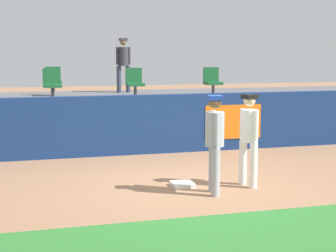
{
  "coord_description": "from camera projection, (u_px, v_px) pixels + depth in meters",
  "views": [
    {
      "loc": [
        -3.0,
        -8.98,
        2.46
      ],
      "look_at": [
        -0.22,
        1.08,
        1.0
      ],
      "focal_mm": 56.1,
      "sensor_mm": 36.0,
      "label": 1
    }
  ],
  "objects": [
    {
      "name": "ground_plane",
      "position": [
        195.0,
        187.0,
        9.7
      ],
      "size": [
        60.0,
        60.0,
        0.0
      ],
      "primitive_type": "plane",
      "color": "#936B4C"
    },
    {
      "name": "grass_foreground_strip",
      "position": [
        271.0,
        245.0,
        6.74
      ],
      "size": [
        18.0,
        2.8,
        0.01
      ],
      "primitive_type": "cube",
      "color": "#2D722D",
      "rests_on": "ground_plane"
    },
    {
      "name": "first_base",
      "position": [
        182.0,
        184.0,
        9.71
      ],
      "size": [
        0.4,
        0.4,
        0.08
      ],
      "primitive_type": "cube",
      "color": "white",
      "rests_on": "ground_plane"
    },
    {
      "name": "player_fielder_home",
      "position": [
        249.0,
        134.0,
        9.62
      ],
      "size": [
        0.4,
        0.56,
        1.71
      ],
      "rotation": [
        0.0,
        0.0,
        -1.31
      ],
      "color": "white",
      "rests_on": "ground_plane"
    },
    {
      "name": "player_runner_visitor",
      "position": [
        215.0,
        137.0,
        9.08
      ],
      "size": [
        0.39,
        0.48,
        1.74
      ],
      "rotation": [
        0.0,
        0.0,
        -1.76
      ],
      "color": "#9EA3AD",
      "rests_on": "ground_plane"
    },
    {
      "name": "field_wall",
      "position": [
        152.0,
        124.0,
        12.85
      ],
      "size": [
        18.0,
        0.26,
        1.45
      ],
      "color": "navy",
      "rests_on": "ground_plane"
    },
    {
      "name": "bleacher_platform",
      "position": [
        131.0,
        117.0,
        15.32
      ],
      "size": [
        18.0,
        4.8,
        1.22
      ],
      "primitive_type": "cube",
      "color": "#59595E",
      "rests_on": "ground_plane"
    },
    {
      "name": "seat_front_right",
      "position": [
        212.0,
        81.0,
        14.65
      ],
      "size": [
        0.45,
        0.44,
        0.84
      ],
      "color": "#4C4C51",
      "rests_on": "bleacher_platform"
    },
    {
      "name": "seat_front_left",
      "position": [
        52.0,
        83.0,
        13.49
      ],
      "size": [
        0.46,
        0.44,
        0.84
      ],
      "color": "#4C4C51",
      "rests_on": "bleacher_platform"
    },
    {
      "name": "seat_front_center",
      "position": [
        135.0,
        82.0,
        14.06
      ],
      "size": [
        0.44,
        0.44,
        0.84
      ],
      "color": "#4C4C51",
      "rests_on": "bleacher_platform"
    },
    {
      "name": "seat_back_left",
      "position": [
        53.0,
        79.0,
        15.24
      ],
      "size": [
        0.46,
        0.44,
        0.84
      ],
      "color": "#4C4C51",
      "rests_on": "bleacher_platform"
    },
    {
      "name": "spectator_hooded",
      "position": [
        123.0,
        61.0,
        16.44
      ],
      "size": [
        0.47,
        0.36,
        1.69
      ],
      "rotation": [
        0.0,
        0.0,
        3.26
      ],
      "color": "#33384C",
      "rests_on": "bleacher_platform"
    }
  ]
}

